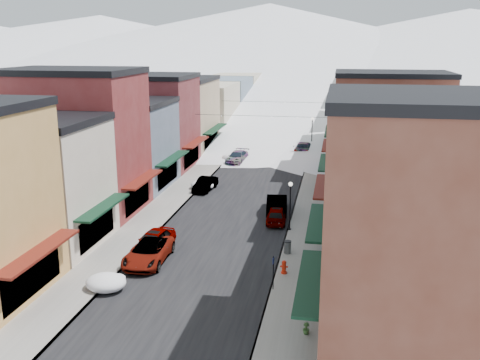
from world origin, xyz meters
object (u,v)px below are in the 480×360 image
at_px(car_silver_sedan, 153,241).
at_px(fire_hydrant, 284,267).
at_px(streetlamp_near, 290,200).
at_px(car_white_suv, 148,252).
at_px(car_green_sedan, 277,203).
at_px(trash_can, 287,247).
at_px(car_dark_hatch, 205,184).

relative_size(car_silver_sedan, fire_hydrant, 5.13).
xyz_separation_m(fire_hydrant, streetlamp_near, (-0.41, 8.31, 2.06)).
bearing_deg(streetlamp_near, car_white_suv, -138.48).
bearing_deg(car_green_sedan, trash_can, 95.03).
relative_size(car_dark_hatch, fire_hydrant, 4.64).
relative_size(car_green_sedan, trash_can, 5.51).
height_order(car_white_suv, car_silver_sedan, car_silver_sedan).
height_order(car_silver_sedan, fire_hydrant, car_silver_sedan).
bearing_deg(trash_can, car_white_suv, -162.07).
xyz_separation_m(fire_hydrant, trash_can, (-0.11, 3.40, 0.06)).
relative_size(car_dark_hatch, trash_can, 4.51).
bearing_deg(fire_hydrant, car_green_sedan, 98.65).
bearing_deg(car_dark_hatch, fire_hydrant, -55.77).
relative_size(car_green_sedan, fire_hydrant, 5.67).
distance_m(car_silver_sedan, car_dark_hatch, 16.31).
distance_m(car_white_suv, car_dark_hatch, 18.28).
bearing_deg(trash_can, car_green_sedan, 101.04).
distance_m(car_dark_hatch, trash_can, 18.16).
bearing_deg(fire_hydrant, car_silver_sedan, 166.14).
distance_m(car_white_suv, fire_hydrant, 9.33).
xyz_separation_m(car_dark_hatch, car_green_sedan, (7.94, -5.75, 0.15)).
bearing_deg(car_silver_sedan, car_green_sedan, 61.93).
relative_size(car_white_suv, fire_hydrant, 6.06).
bearing_deg(streetlamp_near, trash_can, -86.50).
xyz_separation_m(car_white_suv, car_dark_hatch, (-0.59, 18.27, -0.07)).
relative_size(car_white_suv, streetlamp_near, 1.37).
distance_m(car_silver_sedan, trash_can, 9.59).
bearing_deg(streetlamp_near, car_dark_hatch, 132.47).
bearing_deg(trash_can, streetlamp_near, 93.50).
xyz_separation_m(car_dark_hatch, streetlamp_near, (9.50, -10.38, 1.94)).
bearing_deg(car_white_suv, streetlamp_near, 40.08).
bearing_deg(car_green_sedan, car_silver_sedan, 47.97).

